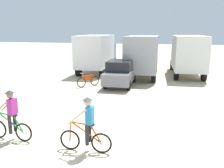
% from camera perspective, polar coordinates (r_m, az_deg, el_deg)
% --- Properties ---
extents(ground_plane, '(120.00, 120.00, 0.00)m').
position_cam_1_polar(ground_plane, '(8.50, -4.65, -13.96)').
color(ground_plane, beige).
extents(box_truck_avon_van, '(2.64, 6.84, 3.35)m').
position_cam_1_polar(box_truck_avon_van, '(22.13, -3.56, 7.65)').
color(box_truck_avon_van, white).
rests_on(box_truck_avon_van, ground).
extents(box_truck_grey_hauler, '(2.67, 6.85, 3.35)m').
position_cam_1_polar(box_truck_grey_hauler, '(20.10, 7.30, 7.07)').
color(box_truck_grey_hauler, '#9E9EA3').
rests_on(box_truck_grey_hauler, ground).
extents(box_truck_white_box, '(2.82, 6.89, 3.35)m').
position_cam_1_polar(box_truck_white_box, '(21.47, 17.44, 6.94)').
color(box_truck_white_box, white).
rests_on(box_truck_white_box, ground).
extents(sedan_parked, '(1.89, 4.25, 1.76)m').
position_cam_1_polar(sedan_parked, '(16.78, 1.98, 2.64)').
color(sedan_parked, slate).
rests_on(sedan_parked, ground).
extents(cyclist_orange_shirt, '(1.73, 0.52, 1.82)m').
position_cam_1_polar(cyclist_orange_shirt, '(9.14, -22.83, -7.26)').
color(cyclist_orange_shirt, black).
rests_on(cyclist_orange_shirt, ground).
extents(cyclist_cowboy_hat, '(1.73, 0.52, 1.82)m').
position_cam_1_polar(cyclist_cowboy_hat, '(7.69, -5.97, -10.06)').
color(cyclist_cowboy_hat, black).
rests_on(cyclist_cowboy_hat, ground).
extents(bicycle_spare, '(1.19, 1.33, 0.97)m').
position_cam_1_polar(bicycle_spare, '(16.59, -5.68, 0.76)').
color(bicycle_spare, black).
rests_on(bicycle_spare, ground).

